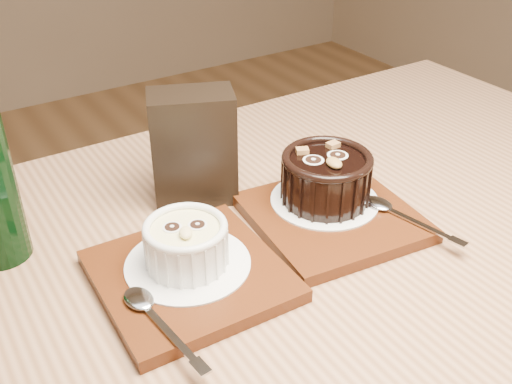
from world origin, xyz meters
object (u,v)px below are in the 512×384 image
tray_left (190,276)px  ramekin_dark (326,176)px  condiment_stand (193,147)px  table (299,334)px  tray_right (332,217)px  ramekin_white (186,242)px

tray_left → ramekin_dark: ramekin_dark is taller
ramekin_dark → condiment_stand: size_ratio=0.76×
table → tray_right: tray_right is taller
tray_left → ramekin_dark: size_ratio=1.68×
ramekin_dark → tray_right: bearing=-95.8°
table → tray_left: 0.15m
ramekin_white → tray_right: ramekin_white is taller
ramekin_white → condiment_stand: 0.16m
ramekin_dark → condiment_stand: bearing=146.4°
condiment_stand → table: bearing=-82.7°
table → condiment_stand: (-0.02, 0.19, 0.16)m
ramekin_dark → condiment_stand: condiment_stand is taller
table → condiment_stand: size_ratio=8.60×
ramekin_white → ramekin_dark: size_ratio=0.80×
tray_right → tray_left: bearing=-178.6°
table → tray_right: (0.08, 0.05, 0.10)m
tray_left → ramekin_white: ramekin_white is taller
table → tray_left: size_ratio=6.69×
ramekin_white → tray_right: size_ratio=0.47×
ramekin_white → tray_right: (0.19, -0.00, -0.04)m
tray_right → ramekin_dark: bearing=73.2°
tray_left → ramekin_dark: bearing=8.3°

